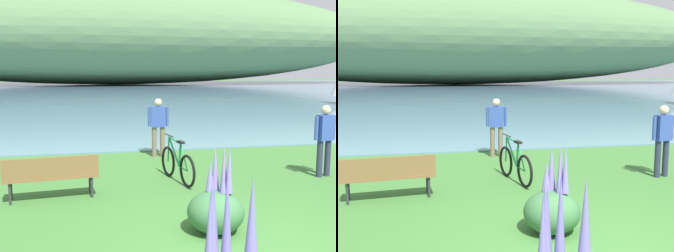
# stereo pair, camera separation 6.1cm
# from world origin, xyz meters

# --- Properties ---
(bay_water) EXTENTS (180.00, 80.00, 0.04)m
(bay_water) POSITION_xyz_m (0.00, 47.49, 0.02)
(bay_water) COLOR #5B7F9E
(bay_water) RESTS_ON ground
(distant_hillside) EXTENTS (99.97, 28.00, 16.97)m
(distant_hillside) POSITION_xyz_m (2.64, 67.39, 8.52)
(distant_hillside) COLOR #567A4C
(distant_hillside) RESTS_ON bay_water
(park_bench_near_camera) EXTENTS (1.84, 0.67, 0.88)m
(park_bench_near_camera) POSITION_xyz_m (-2.91, 3.14, 0.52)
(park_bench_near_camera) COLOR brown
(park_bench_near_camera) RESTS_ON ground
(bicycle_leaning_near_bench) EXTENTS (0.43, 1.74, 1.01)m
(bicycle_leaning_near_bench) POSITION_xyz_m (-0.22, 3.96, 0.40)
(bicycle_leaning_near_bench) COLOR black
(bicycle_leaning_near_bench) RESTS_ON ground
(person_at_shoreline) EXTENTS (0.61, 0.26, 1.71)m
(person_at_shoreline) POSITION_xyz_m (-0.17, 6.69, 0.98)
(person_at_shoreline) COLOR #72604C
(person_at_shoreline) RESTS_ON ground
(person_on_the_grass) EXTENTS (0.60, 0.29, 1.71)m
(person_on_the_grass) POSITION_xyz_m (3.30, 3.70, 0.98)
(person_on_the_grass) COLOR #282D47
(person_on_the_grass) RESTS_ON ground
(echium_bush_mid_cluster) EXTENTS (0.89, 0.89, 1.39)m
(echium_bush_mid_cluster) POSITION_xyz_m (-0.26, 0.98, 0.39)
(echium_bush_mid_cluster) COLOR #386B3D
(echium_bush_mid_cluster) RESTS_ON ground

